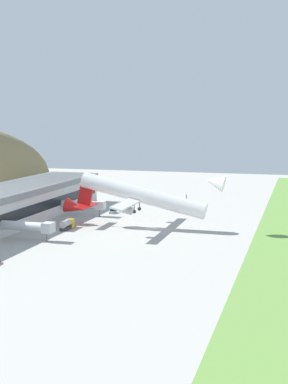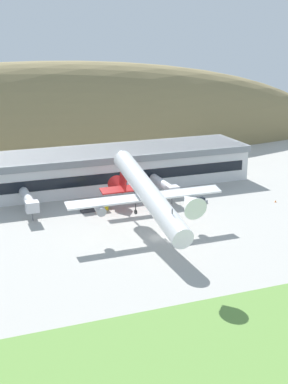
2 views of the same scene
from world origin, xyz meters
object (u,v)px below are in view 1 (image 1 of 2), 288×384
(terminal_building, at_px, (7,204))
(jetway_0, at_px, (30,226))
(cargo_airplane, at_px, (140,196))
(traffic_cone_0, at_px, (149,204))
(jetway_1, at_px, (85,205))
(fuel_truck, at_px, (67,224))
(service_car_1, at_px, (113,211))

(terminal_building, xyz_separation_m, jetway_0, (-19.71, -18.90, -2.62))
(cargo_airplane, xyz_separation_m, traffic_cone_0, (43.99, 9.67, -9.96))
(jetway_1, bearing_deg, traffic_cone_0, -27.42)
(cargo_airplane, relative_size, fuel_truck, 6.62)
(jetway_0, bearing_deg, jetway_1, -0.08)
(terminal_building, distance_m, cargo_airplane, 44.06)
(jetway_1, xyz_separation_m, traffic_cone_0, (28.84, -14.96, -3.71))
(terminal_building, distance_m, traffic_cone_0, 60.14)
(service_car_1, distance_m, traffic_cone_0, 22.16)
(fuel_truck, bearing_deg, terminal_building, 83.91)
(traffic_cone_0, bearing_deg, service_car_1, 160.20)
(terminal_building, bearing_deg, fuel_truck, -96.09)
(jetway_1, xyz_separation_m, cargo_airplane, (-15.14, -24.63, 6.25))
(terminal_building, height_order, fuel_truck, terminal_building)
(cargo_airplane, distance_m, fuel_truck, 24.22)
(jetway_0, height_order, service_car_1, jetway_0)
(service_car_1, bearing_deg, traffic_cone_0, -19.80)
(cargo_airplane, bearing_deg, jetway_1, 58.42)
(service_car_1, height_order, fuel_truck, fuel_truck)
(terminal_building, height_order, jetway_1, terminal_building)
(terminal_building, relative_size, traffic_cone_0, 188.99)
(jetway_1, distance_m, service_car_1, 11.45)
(jetway_0, distance_m, fuel_truck, 17.85)
(jetway_1, distance_m, fuel_truck, 23.19)
(jetway_0, height_order, fuel_truck, jetway_0)
(cargo_airplane, relative_size, service_car_1, 11.70)
(jetway_0, relative_size, service_car_1, 3.63)
(cargo_airplane, xyz_separation_m, service_car_1, (23.14, 17.17, -9.64))
(jetway_1, bearing_deg, jetway_0, 179.92)
(jetway_0, relative_size, traffic_cone_0, 27.88)
(service_car_1, bearing_deg, terminal_building, 137.08)
(service_car_1, xyz_separation_m, traffic_cone_0, (20.85, -7.50, -0.32))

